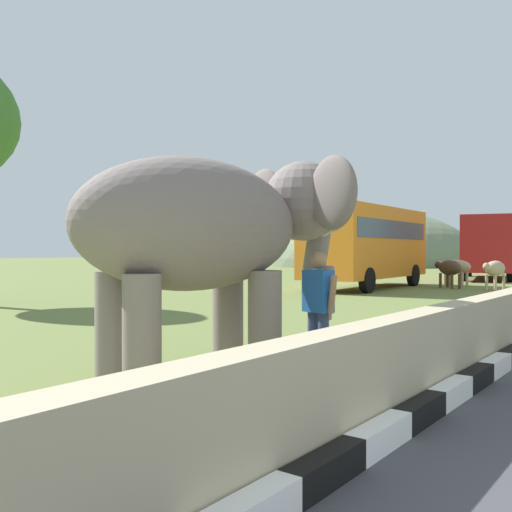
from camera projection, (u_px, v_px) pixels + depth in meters
The scene contains 10 objects.
striped_curb at pixel (289, 492), 3.66m from camera, with size 16.20×0.20×0.24m.
barrier_parapet at pixel (395, 367), 5.71m from camera, with size 28.00×0.36×1.00m, color tan.
elephant at pixel (214, 229), 7.43m from camera, with size 4.08×2.98×2.97m.
person_handler at pixel (318, 304), 7.87m from camera, with size 0.32×0.66×1.66m.
bus_orange at pixel (367, 241), 24.93m from camera, with size 8.45×2.92×3.50m.
bus_red at pixel (488, 243), 32.81m from camera, with size 9.27×4.55×3.50m.
cow_near at pixel (495, 269), 23.75m from camera, with size 1.92×0.77×1.23m.
cow_mid at pixel (455, 267), 26.75m from camera, with size 1.01×1.92×1.23m.
cow_far at pixel (449, 268), 24.88m from camera, with size 1.52×1.73×1.23m.
hill_east at pixel (374, 265), 63.32m from camera, with size 27.69×22.15×12.27m.
Camera 1 is at (-3.38, 1.27, 1.68)m, focal length 39.96 mm.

